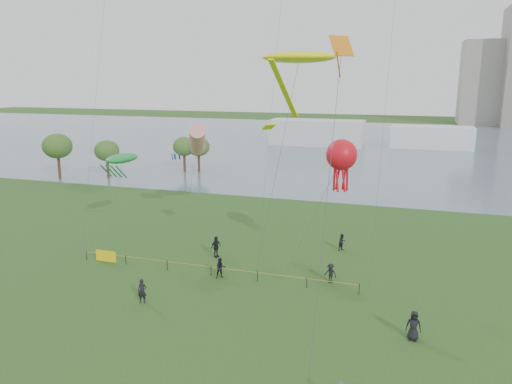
% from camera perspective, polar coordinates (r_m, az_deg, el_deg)
% --- Properties ---
extents(ground_plane, '(400.00, 400.00, 0.00)m').
position_cam_1_polar(ground_plane, '(29.56, -6.29, -19.64)').
color(ground_plane, '#1C3E13').
extents(lake, '(400.00, 120.00, 0.08)m').
position_cam_1_polar(lake, '(124.08, 12.84, 5.32)').
color(lake, slate).
rests_on(lake, ground_plane).
extents(building_low, '(16.00, 18.00, 28.00)m').
position_cam_1_polar(building_low, '(191.84, 24.72, 11.27)').
color(building_low, gray).
rests_on(building_low, ground_plane).
extents(pavilion_left, '(22.00, 8.00, 6.00)m').
position_cam_1_polar(pavilion_left, '(120.43, 6.96, 6.75)').
color(pavilion_left, silver).
rests_on(pavilion_left, ground_plane).
extents(pavilion_right, '(18.00, 7.00, 5.00)m').
position_cam_1_polar(pavilion_right, '(121.41, 19.43, 5.92)').
color(pavilion_right, white).
rests_on(pavilion_right, ground_plane).
extents(trees, '(22.99, 16.55, 7.25)m').
position_cam_1_polar(trees, '(84.44, -14.66, 4.95)').
color(trees, '#3D271B').
rests_on(trees, ground_plane).
extents(fence, '(24.07, 0.07, 1.05)m').
position_cam_1_polar(fence, '(44.12, -12.58, -7.69)').
color(fence, black).
rests_on(fence, ground_plane).
extents(spectator_a, '(1.02, 0.97, 1.67)m').
position_cam_1_polar(spectator_a, '(40.91, -4.07, -8.66)').
color(spectator_a, black).
rests_on(spectator_a, ground_plane).
extents(spectator_b, '(1.16, 0.86, 1.59)m').
position_cam_1_polar(spectator_b, '(40.31, 8.51, -9.17)').
color(spectator_b, black).
rests_on(spectator_b, ground_plane).
extents(spectator_c, '(0.89, 1.24, 1.95)m').
position_cam_1_polar(spectator_c, '(45.37, -4.60, -6.26)').
color(spectator_c, black).
rests_on(spectator_c, ground_plane).
extents(spectator_d, '(0.94, 0.63, 1.90)m').
position_cam_1_polar(spectator_d, '(33.28, 17.56, -14.36)').
color(spectator_d, black).
rests_on(spectator_d, ground_plane).
extents(spectator_f, '(0.74, 0.58, 1.78)m').
position_cam_1_polar(spectator_f, '(37.46, -12.88, -10.98)').
color(spectator_f, black).
rests_on(spectator_f, ground_plane).
extents(spectator_g, '(0.96, 0.99, 1.61)m').
position_cam_1_polar(spectator_g, '(47.69, 9.82, -5.66)').
color(spectator_g, black).
rests_on(spectator_g, ground_plane).
extents(kite_stingray, '(5.73, 10.27, 17.83)m').
position_cam_1_polar(kite_stingray, '(39.02, 4.89, 15.04)').
color(kite_stingray, '#3F3F42').
extents(kite_windsock, '(4.13, 8.45, 11.60)m').
position_cam_1_polar(kite_windsock, '(50.53, -6.74, 5.93)').
color(kite_windsock, '#3F3F42').
extents(kite_creature, '(2.37, 6.77, 8.67)m').
position_cam_1_polar(kite_creature, '(50.00, -15.08, 3.71)').
color(kite_creature, '#3F3F42').
extents(kite_octopus, '(5.18, 4.18, 11.22)m').
position_cam_1_polar(kite_octopus, '(39.59, 9.75, 4.14)').
color(kite_octopus, '#3F3F42').
extents(kite_delta, '(1.35, 8.32, 18.10)m').
position_cam_1_polar(kite_delta, '(27.77, 9.52, 13.98)').
color(kite_delta, '#3F3F42').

